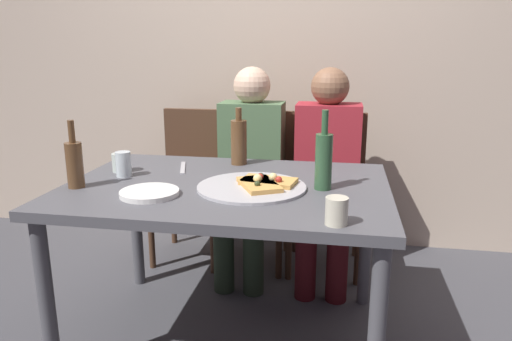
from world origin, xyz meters
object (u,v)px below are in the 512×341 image
dining_table (227,202)px  pizza_tray (252,187)px  pizza_slice_last (259,184)px  wine_glass (337,211)px  pizza_slice_extra (269,181)px  beer_bottle (239,141)px  tumbler_near (123,164)px  table_knife (183,168)px  chair_left (194,174)px  guest_in_beanie (327,165)px  chair_middle (254,177)px  water_bottle (324,159)px  plate_stack (149,193)px  wine_bottle (75,163)px  tumbler_far (120,162)px  chair_right (327,180)px  guest_in_sweater (249,162)px

dining_table → pizza_tray: (0.11, -0.05, 0.08)m
pizza_slice_last → wine_glass: wine_glass is taller
pizza_tray → pizza_slice_extra: bearing=33.4°
beer_bottle → wine_glass: (0.48, -0.74, -0.07)m
tumbler_near → table_knife: (0.21, 0.18, -0.05)m
tumbler_near → pizza_slice_last: bearing=-8.3°
dining_table → beer_bottle: beer_bottle is taller
chair_left → guest_in_beanie: guest_in_beanie is taller
chair_middle → water_bottle: bearing=117.0°
plate_stack → chair_middle: size_ratio=0.25×
wine_bottle → plate_stack: 0.35m
water_bottle → wine_glass: size_ratio=3.51×
tumbler_near → tumbler_far: tumbler_near is taller
pizza_slice_extra → chair_left: size_ratio=0.26×
pizza_slice_extra → tumbler_near: bearing=176.2°
wine_bottle → beer_bottle: size_ratio=1.00×
dining_table → water_bottle: 0.45m
dining_table → pizza_tray: bearing=-21.8°
wine_bottle → beer_bottle: bearing=41.6°
wine_bottle → chair_left: 1.08m
pizza_slice_last → chair_right: bearing=75.0°
beer_bottle → tumbler_far: bearing=-154.8°
pizza_slice_last → plate_stack: (-0.40, -0.15, -0.01)m
pizza_tray → wine_glass: wine_glass is taller
table_knife → chair_right: size_ratio=0.24×
chair_right → tumbler_near: bearing=43.6°
water_bottle → chair_middle: 1.02m
pizza_slice_extra → chair_left: 1.08m
tumbler_far → table_knife: tumbler_far is taller
wine_glass → guest_in_beanie: (-0.07, 1.11, -0.12)m
table_knife → chair_right: chair_right is taller
pizza_slice_last → chair_left: size_ratio=0.28×
wine_glass → guest_in_sweater: 1.22m
pizza_slice_last → chair_right: chair_right is taller
wine_glass → chair_left: (-0.88, 1.26, -0.25)m
tumbler_near → guest_in_sweater: (0.43, 0.68, -0.13)m
chair_left → guest_in_beanie: 0.83m
beer_bottle → table_knife: bearing=-151.8°
guest_in_beanie → beer_bottle: bearing=41.3°
wine_bottle → chair_left: wine_bottle is taller
tumbler_far → plate_stack: (0.27, -0.32, -0.03)m
wine_bottle → tumbler_near: (0.12, 0.19, -0.05)m
pizza_tray → table_knife: size_ratio=2.01×
pizza_tray → tumbler_far: bearing=165.9°
plate_stack → wine_glass: bearing=-14.7°
pizza_slice_extra → wine_bottle: 0.79m
beer_bottle → chair_middle: 0.61m
chair_middle → guest_in_sweater: guest_in_sweater is taller
dining_table → wine_bottle: wine_bottle is taller
guest_in_beanie → pizza_slice_last: bearing=72.2°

